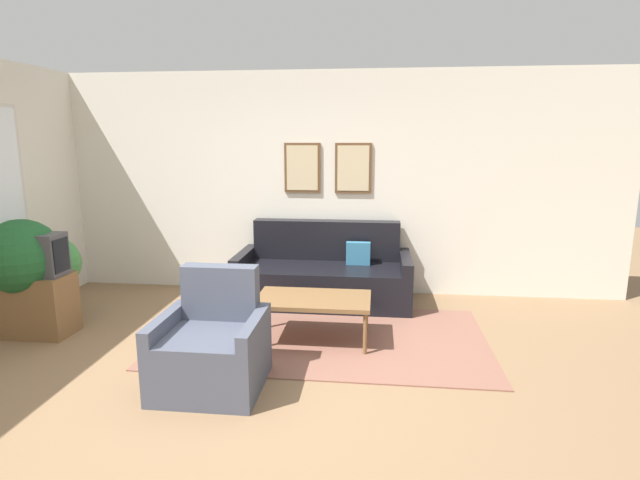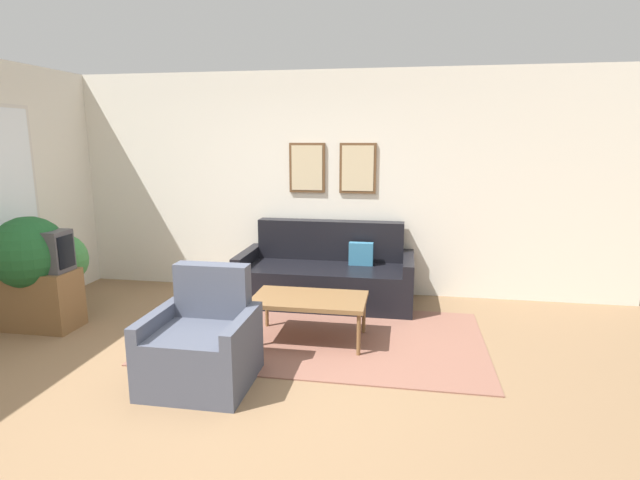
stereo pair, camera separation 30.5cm
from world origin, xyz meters
name	(u,v)px [view 1 (the left image)]	position (x,y,z in m)	size (l,w,h in m)	color
ground_plane	(240,392)	(0.00, 0.00, 0.00)	(16.00, 16.00, 0.00)	#846647
area_rug	(324,337)	(0.52, 1.14, 0.01)	(3.12, 1.81, 0.01)	brown
wall_back	(296,184)	(0.01, 2.70, 1.35)	(8.00, 0.09, 2.70)	silver
couch	(324,276)	(0.41, 2.24, 0.31)	(2.01, 0.90, 0.92)	black
coffee_table	(313,301)	(0.43, 1.04, 0.40)	(1.07, 0.62, 0.43)	brown
tv_stand	(35,305)	(-2.30, 0.91, 0.30)	(0.71, 0.40, 0.61)	brown
tv	(29,254)	(-2.30, 0.91, 0.81)	(0.67, 0.28, 0.41)	#424247
armchair	(212,349)	(-0.24, 0.09, 0.30)	(0.79, 0.76, 0.90)	#474C5B
potted_plant_tall	(22,259)	(-2.37, 0.90, 0.76)	(0.73, 0.73, 1.15)	#383D42
potted_plant_by_window	(53,274)	(-2.48, 1.46, 0.46)	(0.43, 0.43, 0.73)	#383D42
potted_plant_small	(52,265)	(-2.40, 1.36, 0.58)	(0.57, 0.57, 0.89)	#935638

